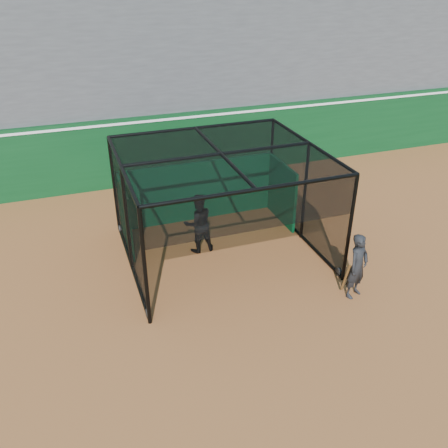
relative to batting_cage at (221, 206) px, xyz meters
name	(u,v)px	position (x,y,z in m)	size (l,w,h in m)	color
ground	(213,326)	(-1.19, -2.89, -1.46)	(120.00, 120.00, 0.00)	brown
outfield_wall	(139,149)	(-1.19, 5.61, -0.17)	(50.00, 0.50, 2.50)	#0A3B18
grandstand	(114,41)	(-1.19, 9.38, 3.02)	(50.00, 7.85, 8.95)	#4C4C4F
batting_cage	(221,206)	(0.00, 0.00, 0.00)	(5.12, 4.69, 2.93)	black
batter	(198,223)	(-0.56, 0.31, -0.60)	(0.84, 0.65, 1.73)	black
on_deck_player	(357,266)	(2.41, -2.96, -0.62)	(0.72, 0.61, 1.68)	black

